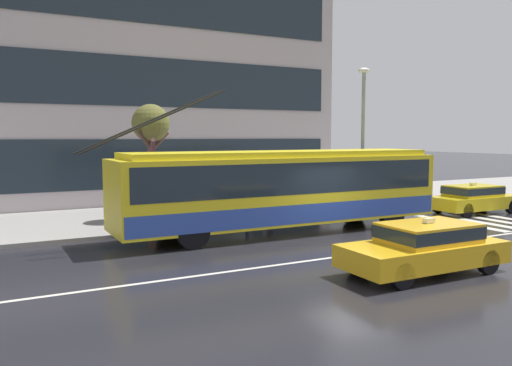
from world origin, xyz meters
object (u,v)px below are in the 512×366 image
object	(u,v)px
taxi_oncoming_near	(425,246)
pedestrian_approaching_curb	(273,175)
pedestrian_at_shelter	(248,182)
trolleybus	(284,188)
taxi_ahead_of_bus	(474,198)
bus_shelter	(215,169)
street_tree_bare	(151,129)
street_lamp	(363,126)

from	to	relation	value
taxi_oncoming_near	pedestrian_approaching_curb	xyz separation A→B (m)	(1.62, 10.49, 1.00)
taxi_oncoming_near	pedestrian_at_shelter	bearing A→B (deg)	94.20
pedestrian_approaching_curb	pedestrian_at_shelter	bearing A→B (deg)	-139.89
trolleybus	taxi_ahead_of_bus	world-z (taller)	trolleybus
bus_shelter	pedestrian_approaching_curb	world-z (taller)	bus_shelter
pedestrian_at_shelter	bus_shelter	bearing A→B (deg)	111.06
trolleybus	street_tree_bare	distance (m)	5.98
pedestrian_approaching_curb	street_lamp	world-z (taller)	street_lamp
trolleybus	taxi_oncoming_near	world-z (taller)	trolleybus
pedestrian_approaching_curb	taxi_oncoming_near	bearing A→B (deg)	-98.78
taxi_oncoming_near	street_lamp	distance (m)	10.58
bus_shelter	street_tree_bare	distance (m)	3.07
taxi_ahead_of_bus	street_tree_bare	xyz separation A→B (m)	(-13.42, 4.39, 3.03)
trolleybus	pedestrian_approaching_curb	xyz separation A→B (m)	(1.91, 4.09, 0.10)
taxi_ahead_of_bus	pedestrian_approaching_curb	distance (m)	9.04
taxi_ahead_of_bus	pedestrian_at_shelter	distance (m)	10.50
street_tree_bare	street_lamp	bearing A→B (deg)	-12.74
bus_shelter	trolleybus	bearing A→B (deg)	-75.70
taxi_ahead_of_bus	pedestrian_approaching_curb	size ratio (longest dim) A/B	2.26
street_lamp	taxi_ahead_of_bus	bearing A→B (deg)	-27.95
pedestrian_at_shelter	street_lamp	world-z (taller)	street_lamp
pedestrian_approaching_curb	street_tree_bare	bearing A→B (deg)	177.62
street_lamp	bus_shelter	bearing A→B (deg)	166.06
taxi_ahead_of_bus	bus_shelter	distance (m)	11.64
trolleybus	pedestrian_approaching_curb	world-z (taller)	trolleybus
taxi_oncoming_near	street_tree_bare	size ratio (longest dim) A/B	0.94
pedestrian_at_shelter	street_lamp	size ratio (longest dim) A/B	0.31
street_lamp	taxi_oncoming_near	bearing A→B (deg)	-120.62
street_tree_bare	trolleybus	bearing A→B (deg)	-50.56
trolleybus	pedestrian_approaching_curb	size ratio (longest dim) A/B	6.90
taxi_oncoming_near	pedestrian_approaching_curb	world-z (taller)	pedestrian_approaching_curb
trolleybus	bus_shelter	size ratio (longest dim) A/B	3.27
street_tree_bare	bus_shelter	bearing A→B (deg)	-9.69
taxi_ahead_of_bus	trolleybus	bearing A→B (deg)	179.58
bus_shelter	taxi_ahead_of_bus	bearing A→B (deg)	-19.98
taxi_oncoming_near	bus_shelter	xyz separation A→B (m)	(-1.28, 10.28, 1.40)
trolleybus	taxi_ahead_of_bus	size ratio (longest dim) A/B	3.05
bus_shelter	pedestrian_at_shelter	distance (m)	1.86
taxi_ahead_of_bus	street_tree_bare	size ratio (longest dim) A/B	0.94
taxi_oncoming_near	bus_shelter	size ratio (longest dim) A/B	1.07
taxi_oncoming_near	street_lamp	world-z (taller)	street_lamp
trolleybus	street_lamp	world-z (taller)	street_lamp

